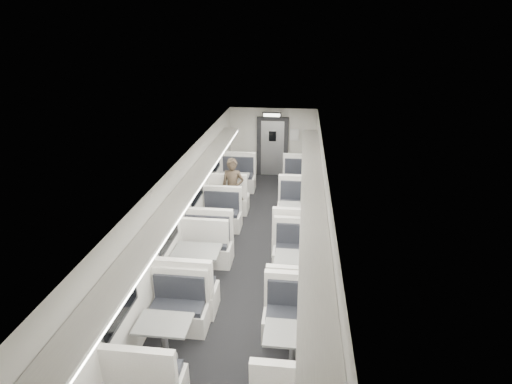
% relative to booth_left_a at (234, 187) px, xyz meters
% --- Properties ---
extents(room, '(3.24, 12.24, 2.64)m').
position_rel_booth_left_a_xyz_m(room, '(1.00, -3.56, 0.79)').
color(room, black).
rests_on(room, ground).
extents(booth_left_a, '(1.13, 2.28, 1.22)m').
position_rel_booth_left_a_xyz_m(booth_left_a, '(0.00, 0.00, 0.00)').
color(booth_left_a, beige).
rests_on(booth_left_a, room).
extents(booth_left_b, '(1.03, 2.10, 1.12)m').
position_rel_booth_left_a_xyz_m(booth_left_b, '(0.00, -2.69, -0.03)').
color(booth_left_b, beige).
rests_on(booth_left_b, room).
extents(booth_left_c, '(1.12, 2.28, 1.22)m').
position_rel_booth_left_a_xyz_m(booth_left_c, '(0.00, -4.39, -0.00)').
color(booth_left_c, beige).
rests_on(booth_left_c, room).
extents(booth_left_d, '(1.01, 2.06, 1.10)m').
position_rel_booth_left_a_xyz_m(booth_left_d, '(0.00, -6.45, -0.04)').
color(booth_left_d, beige).
rests_on(booth_left_d, room).
extents(booth_right_a, '(1.11, 2.25, 1.20)m').
position_rel_booth_left_a_xyz_m(booth_right_a, '(2.00, 0.07, -0.01)').
color(booth_right_a, beige).
rests_on(booth_right_a, room).
extents(booth_right_b, '(1.14, 2.32, 1.24)m').
position_rel_booth_left_a_xyz_m(booth_right_b, '(2.00, -2.07, 0.01)').
color(booth_right_b, beige).
rests_on(booth_right_b, room).
extents(booth_right_c, '(1.04, 2.11, 1.13)m').
position_rel_booth_left_a_xyz_m(booth_right_c, '(2.00, -4.32, -0.03)').
color(booth_right_c, beige).
rests_on(booth_right_c, room).
extents(booth_right_d, '(1.05, 2.13, 1.14)m').
position_rel_booth_left_a_xyz_m(booth_right_d, '(2.00, -6.48, -0.03)').
color(booth_right_d, beige).
rests_on(booth_right_d, room).
extents(passenger, '(0.64, 0.44, 1.71)m').
position_rel_booth_left_a_xyz_m(passenger, '(0.19, -1.21, 0.45)').
color(passenger, black).
rests_on(passenger, room).
extents(window_a, '(0.02, 1.18, 0.84)m').
position_rel_booth_left_a_xyz_m(window_a, '(-0.49, -0.16, 0.94)').
color(window_a, black).
rests_on(window_a, room).
extents(window_b, '(0.02, 1.18, 0.84)m').
position_rel_booth_left_a_xyz_m(window_b, '(-0.49, -2.36, 0.94)').
color(window_b, black).
rests_on(window_b, room).
extents(window_c, '(0.02, 1.18, 0.84)m').
position_rel_booth_left_a_xyz_m(window_c, '(-0.49, -4.56, 0.94)').
color(window_c, black).
rests_on(window_c, room).
extents(window_d, '(0.02, 1.18, 0.84)m').
position_rel_booth_left_a_xyz_m(window_d, '(-0.49, -6.76, 0.94)').
color(window_d, black).
rests_on(window_d, room).
extents(luggage_rack_left, '(0.46, 10.40, 0.09)m').
position_rel_booth_left_a_xyz_m(luggage_rack_left, '(-0.24, -3.86, 1.51)').
color(luggage_rack_left, beige).
rests_on(luggage_rack_left, room).
extents(luggage_rack_right, '(0.46, 10.40, 0.09)m').
position_rel_booth_left_a_xyz_m(luggage_rack_right, '(2.24, -3.86, 1.51)').
color(luggage_rack_right, beige).
rests_on(luggage_rack_right, room).
extents(vestibule_door, '(1.10, 0.13, 2.10)m').
position_rel_booth_left_a_xyz_m(vestibule_door, '(1.00, 2.38, 0.63)').
color(vestibule_door, black).
rests_on(vestibule_door, room).
extents(exit_sign, '(0.62, 0.12, 0.16)m').
position_rel_booth_left_a_xyz_m(exit_sign, '(1.00, 1.89, 1.87)').
color(exit_sign, black).
rests_on(exit_sign, room).
extents(wall_notice, '(0.32, 0.02, 0.40)m').
position_rel_booth_left_a_xyz_m(wall_notice, '(1.75, 2.36, 1.09)').
color(wall_notice, silver).
rests_on(wall_notice, room).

